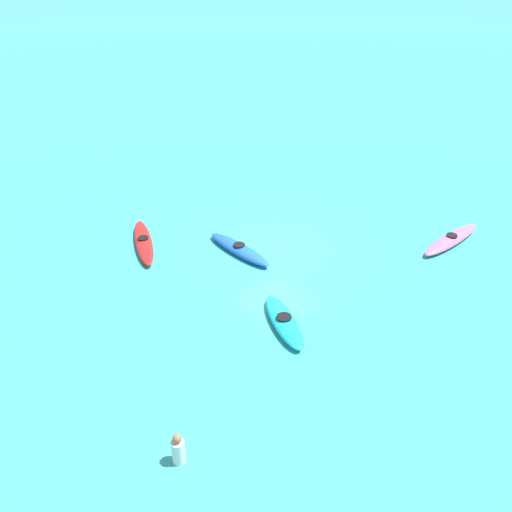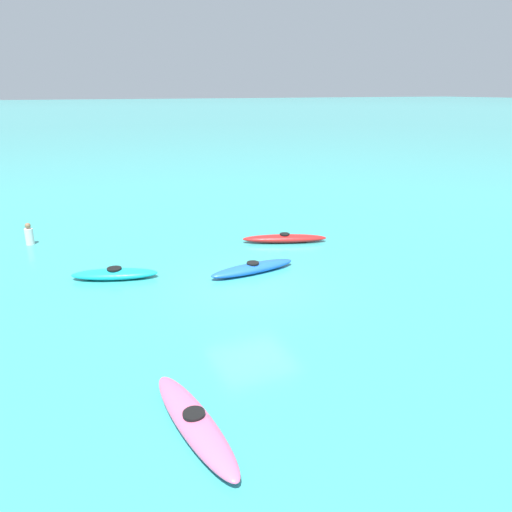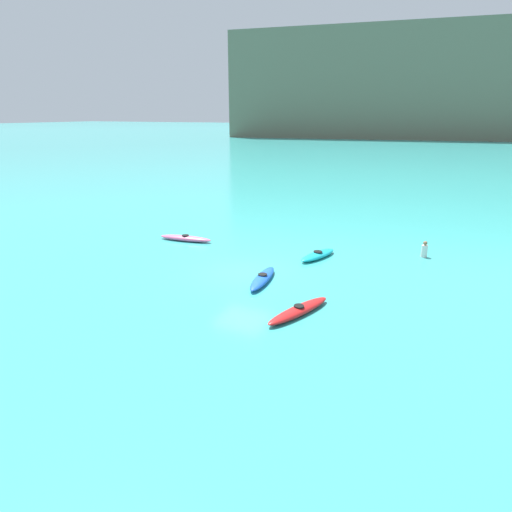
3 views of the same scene
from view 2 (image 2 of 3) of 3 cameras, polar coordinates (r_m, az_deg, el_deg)
ground_plane at (r=14.98m, az=-0.47°, el=-3.93°), size 600.00×600.00×0.00m
kayak_pink at (r=9.31m, az=-7.24°, el=-18.73°), size 3.37×0.97×0.37m
kayak_blue at (r=16.26m, az=-0.37°, el=-1.43°), size 0.99×3.15×0.37m
kayak_cyan at (r=16.41m, az=-16.21°, el=-2.03°), size 1.58×2.83×0.37m
kayak_red at (r=19.53m, az=3.36°, el=2.07°), size 1.79×3.36×0.37m
person_near_shore at (r=21.13m, az=-25.02°, el=2.23°), size 0.42×0.42×0.88m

